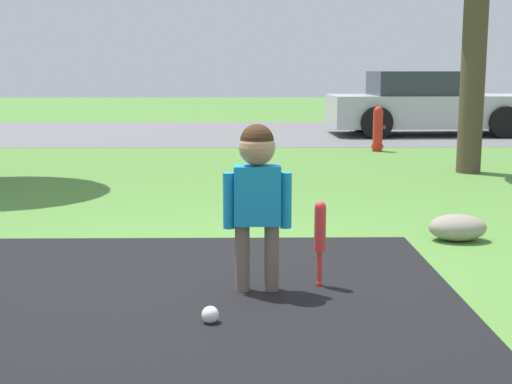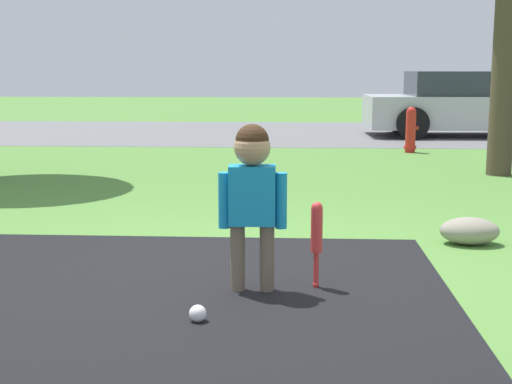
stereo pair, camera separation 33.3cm
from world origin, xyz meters
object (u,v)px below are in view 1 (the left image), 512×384
at_px(sports_ball, 210,315).
at_px(child, 257,184).
at_px(fire_hydrant, 378,129).
at_px(parked_car, 427,105).
at_px(baseball_bat, 320,232).

bearing_deg(sports_ball, child, 65.22).
relative_size(fire_hydrant, parked_car, 0.18).
xyz_separation_m(child, fire_hydrant, (2.13, 7.53, -0.31)).
bearing_deg(baseball_bat, parked_car, 72.46).
xyz_separation_m(child, sports_ball, (-0.26, -0.57, -0.62)).
height_order(child, fire_hydrant, child).
distance_m(child, sports_ball, 0.88).
height_order(baseball_bat, parked_car, parked_car).
distance_m(fire_hydrant, parked_car, 3.40).
relative_size(baseball_bat, parked_car, 0.13).
distance_m(baseball_bat, sports_ball, 0.97).
relative_size(child, parked_car, 0.25).
bearing_deg(sports_ball, baseball_bat, 44.90).
height_order(baseball_bat, fire_hydrant, fire_hydrant).
bearing_deg(fire_hydrant, sports_ball, -106.43).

